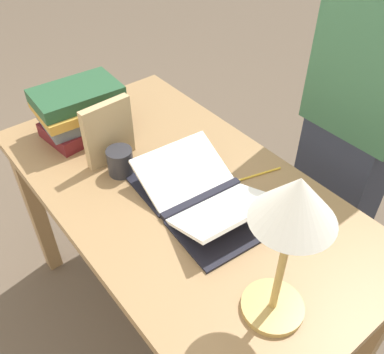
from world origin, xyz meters
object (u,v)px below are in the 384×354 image
Objects in this scene: book_stack_tall at (79,110)px; pencil at (260,174)px; open_book at (202,195)px; person_reader at (356,120)px; reading_lamp at (293,215)px; book_standing_upright at (108,132)px; coffee_mug at (120,161)px.

pencil is (-0.58, -0.33, -0.09)m from book_stack_tall.
open_book is 0.29× the size of person_reader.
reading_lamp reaches higher than pencil.
open_book is 0.23m from pencil.
reading_lamp is 0.59m from pencil.
book_stack_tall is 0.97m from reading_lamp.
book_standing_upright is at bearing -179.79° from book_stack_tall.
book_standing_upright is at bearing -118.34° from person_reader.
open_book is 0.37m from book_standing_upright.
book_standing_upright reaches higher than pencil.
coffee_mug is (-0.08, 0.01, -0.06)m from book_standing_upright.
person_reader is (-0.07, -0.67, 0.02)m from open_book.
pencil is at bearing -130.52° from coffee_mug.
reading_lamp is at bearing 177.49° from book_standing_upright.
pencil is (-0.37, -0.33, -0.10)m from book_standing_upright.
book_stack_tall is 0.67m from pencil.
reading_lamp reaches higher than book_standing_upright.
pencil is (0.36, -0.33, -0.32)m from reading_lamp.
coffee_mug is at bearing 27.78° from open_book.
book_stack_tall is 1.39× the size of book_standing_upright.
coffee_mug is at bearing 177.95° from book_stack_tall.
coffee_mug is 0.45m from pencil.
person_reader is at bearing -113.27° from coffee_mug.
coffee_mug is (-0.28, 0.01, -0.05)m from book_stack_tall.
book_standing_upright reaches higher than open_book.
open_book is 4.56× the size of coffee_mug.
pencil is (-0.29, -0.34, -0.04)m from coffee_mug.
reading_lamp is (-0.39, 0.10, 0.30)m from open_book.
open_book is at bearing 84.10° from pencil.
person_reader is at bearing -128.77° from book_stack_tall.
book_standing_upright reaches higher than coffee_mug.
coffee_mug is 0.06× the size of person_reader.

